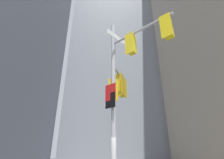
% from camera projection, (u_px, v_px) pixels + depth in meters
% --- Properties ---
extents(building_mid_block, '(16.53, 16.53, 44.42)m').
position_uv_depth(building_mid_block, '(112.00, 57.00, 38.60)').
color(building_mid_block, '#9399A3').
rests_on(building_mid_block, ground).
extents(signal_pole_assembly, '(2.79, 4.18, 8.59)m').
position_uv_depth(signal_pole_assembly, '(124.00, 79.00, 8.16)').
color(signal_pole_assembly, '#B2B2B5').
rests_on(signal_pole_assembly, ground).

